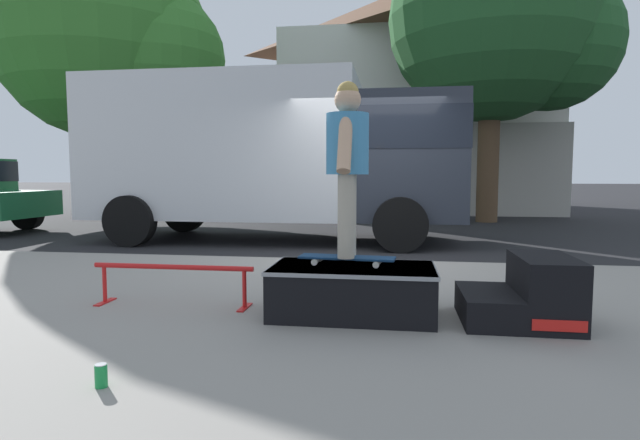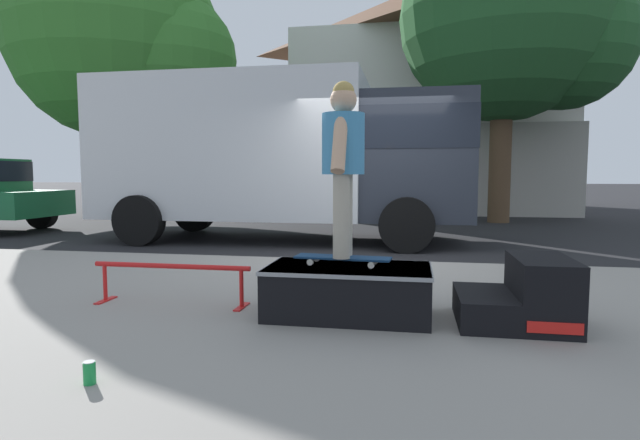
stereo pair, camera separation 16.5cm
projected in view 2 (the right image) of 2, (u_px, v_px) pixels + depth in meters
name	position (u px, v px, depth m)	size (l,w,h in m)	color
ground_plane	(367.00, 262.00, 7.31)	(140.00, 140.00, 0.00)	black
sidewalk_slab	(336.00, 314.00, 4.36)	(50.00, 5.00, 0.12)	gray
skate_box	(348.00, 289.00, 4.09)	(1.31, 0.75, 0.40)	black
kicker_ramp	(524.00, 297.00, 3.85)	(0.83, 0.77, 0.52)	black
grind_rail	(171.00, 274.00, 4.45)	(1.44, 0.28, 0.36)	red
skateboard	(343.00, 258.00, 4.13)	(0.80, 0.27, 0.07)	navy
skater_kid	(343.00, 155.00, 4.06)	(0.34, 0.72, 1.40)	#B7AD99
soda_can	(89.00, 373.00, 2.76)	(0.07, 0.07, 0.13)	#198C3F
box_truck	(284.00, 151.00, 9.63)	(6.91, 2.63, 3.05)	silver
street_tree_main	(126.00, 42.00, 14.64)	(6.54, 5.95, 8.22)	brown
street_tree_neighbour	(517.00, 22.00, 12.96)	(5.87, 5.34, 7.97)	brown
house_behind	(426.00, 96.00, 19.31)	(9.54, 8.22, 8.40)	silver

